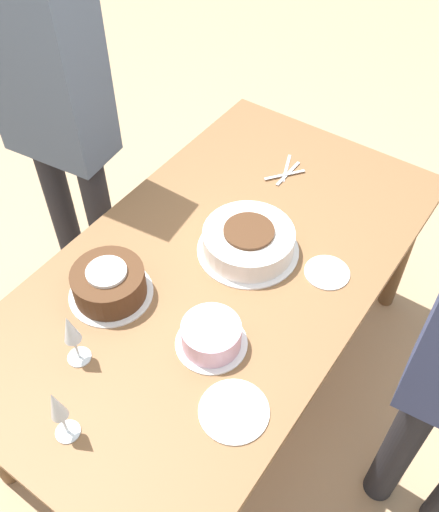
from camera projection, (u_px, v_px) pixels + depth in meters
The scene contains 11 objects.
ground_plane at pixel (220, 378), 2.51m from camera, with size 12.00×12.00×0.00m, color tan.
dining_table at pixel (220, 283), 2.01m from camera, with size 1.78×0.99×0.76m.
cake_center_white at pixel (248, 241), 1.96m from camera, with size 0.36×0.36×0.10m.
cake_front_chocolate at pixel (109, 283), 1.82m from camera, with size 0.28×0.28×0.12m.
cake_back_decorated at pixel (211, 336), 1.70m from camera, with size 0.22×0.22×0.09m.
wine_glass_near at pixel (57, 408), 1.44m from camera, with size 0.07×0.07×0.21m.
wine_glass_far at pixel (71, 332), 1.60m from camera, with size 0.07×0.07×0.20m.
dessert_plate_left at pixel (327, 273), 1.92m from camera, with size 0.15×0.15×0.01m.
dessert_plate_right at pixel (234, 411), 1.58m from camera, with size 0.20×0.20×0.01m.
fork_pile at pixel (286, 172), 2.26m from camera, with size 0.20×0.11×0.01m.
person_cutting at pixel (52, 99), 2.04m from camera, with size 0.26×0.42×1.78m.
Camera 1 is at (1.04, 0.73, 2.23)m, focal length 40.00 mm.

